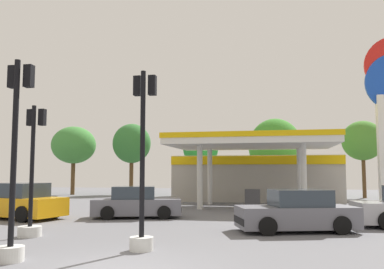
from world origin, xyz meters
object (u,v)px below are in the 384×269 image
at_px(car_1, 136,203).
at_px(car_3, 17,202).
at_px(car_2, 297,212).
at_px(tree_2, 201,150).
at_px(tree_3, 275,147).
at_px(tree_4, 363,141).
at_px(tree_0, 74,145).
at_px(tree_1, 132,144).
at_px(traffic_signal_3, 143,182).
at_px(traffic_signal_2, 14,184).
at_px(traffic_signal_1, 32,193).

xyz_separation_m(car_1, car_3, (-5.27, -1.45, 0.08)).
bearing_deg(car_2, car_1, 156.00).
bearing_deg(tree_2, tree_3, -13.32).
height_order(car_3, tree_4, tree_4).
relative_size(tree_0, tree_1, 0.95).
relative_size(car_3, traffic_signal_3, 0.98).
relative_size(car_2, tree_3, 0.67).
bearing_deg(tree_3, tree_0, 179.44).
xyz_separation_m(car_2, tree_0, (-19.66, 20.91, 4.03)).
height_order(car_2, tree_1, tree_1).
relative_size(traffic_signal_2, tree_3, 0.73).
xyz_separation_m(car_1, tree_2, (-0.32, 19.15, 3.56)).
distance_m(car_3, traffic_signal_3, 10.28).
bearing_deg(traffic_signal_1, tree_3, 71.02).
height_order(traffic_signal_1, traffic_signal_2, traffic_signal_2).
relative_size(tree_1, tree_2, 1.19).
relative_size(traffic_signal_1, tree_0, 0.67).
bearing_deg(car_1, traffic_signal_3, -69.87).
distance_m(car_1, tree_3, 19.06).
distance_m(traffic_signal_2, tree_1, 30.00).
distance_m(tree_0, tree_2, 12.25).
bearing_deg(traffic_signal_1, traffic_signal_2, -63.50).
bearing_deg(tree_2, car_1, -89.03).
bearing_deg(car_3, tree_0, 110.62).
bearing_deg(traffic_signal_3, car_3, 142.33).
xyz_separation_m(car_3, traffic_signal_3, (8.09, -6.25, 1.11)).
distance_m(car_1, traffic_signal_3, 8.28).
bearing_deg(tree_1, tree_0, -163.40).
bearing_deg(tree_0, tree_4, 0.14).
xyz_separation_m(car_2, traffic_signal_1, (-8.77, -2.90, 0.74)).
distance_m(car_1, tree_2, 19.49).
distance_m(car_3, tree_0, 20.86).
xyz_separation_m(traffic_signal_1, tree_4, (15.33, 23.88, 3.33)).
bearing_deg(car_3, traffic_signal_3, -37.67).
bearing_deg(tree_2, traffic_signal_3, -83.32).
relative_size(tree_1, tree_4, 1.06).
xyz_separation_m(car_2, tree_3, (-0.64, 20.73, 3.63)).
distance_m(car_2, traffic_signal_3, 6.37).
distance_m(traffic_signal_2, tree_3, 28.01).
distance_m(car_1, tree_4, 22.84).
height_order(car_1, tree_3, tree_3).
xyz_separation_m(traffic_signal_1, traffic_signal_3, (4.41, -1.60, 0.43)).
xyz_separation_m(car_1, tree_3, (6.53, 17.53, 3.64)).
relative_size(traffic_signal_2, tree_4, 0.77).
relative_size(car_1, tree_0, 0.68).
distance_m(car_2, tree_2, 23.84).
relative_size(traffic_signal_2, traffic_signal_3, 0.99).
height_order(tree_1, tree_2, tree_1).
height_order(car_1, traffic_signal_1, traffic_signal_1).
distance_m(car_1, tree_1, 21.02).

